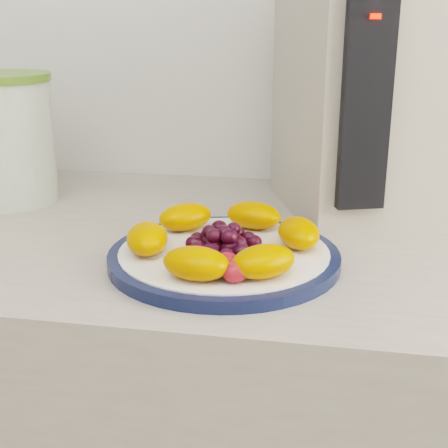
# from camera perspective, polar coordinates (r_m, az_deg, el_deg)

# --- Properties ---
(plate_rim) EXTENTS (0.28, 0.28, 0.01)m
(plate_rim) POSITION_cam_1_polar(r_m,az_deg,el_deg) (0.75, 0.00, -3.07)
(plate_rim) COLOR #101A3C
(plate_rim) RESTS_ON counter
(plate_face) EXTENTS (0.25, 0.25, 0.02)m
(plate_face) POSITION_cam_1_polar(r_m,az_deg,el_deg) (0.75, 0.00, -3.00)
(plate_face) COLOR white
(plate_face) RESTS_ON counter
(canister) EXTENTS (0.19, 0.19, 0.19)m
(canister) POSITION_cam_1_polar(r_m,az_deg,el_deg) (1.05, -19.55, 7.03)
(canister) COLOR #435E1C
(canister) RESTS_ON counter
(appliance_body) EXTENTS (0.28, 0.33, 0.35)m
(appliance_body) POSITION_cam_1_polar(r_m,az_deg,el_deg) (0.95, 12.55, 11.58)
(appliance_body) COLOR #A79D8F
(appliance_body) RESTS_ON counter
(appliance_panel) EXTENTS (0.06, 0.04, 0.26)m
(appliance_panel) POSITION_cam_1_polar(r_m,az_deg,el_deg) (0.79, 12.81, 10.67)
(appliance_panel) COLOR black
(appliance_panel) RESTS_ON appliance_body
(appliance_led) EXTENTS (0.01, 0.01, 0.01)m
(appliance_led) POSITION_cam_1_polar(r_m,az_deg,el_deg) (0.78, 13.66, 17.97)
(appliance_led) COLOR #FF0C05
(appliance_led) RESTS_ON appliance_panel
(fruit_plate) EXTENTS (0.24, 0.24, 0.04)m
(fruit_plate) POSITION_cam_1_polar(r_m,az_deg,el_deg) (0.74, 0.05, -1.34)
(fruit_plate) COLOR #D16000
(fruit_plate) RESTS_ON plate_face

